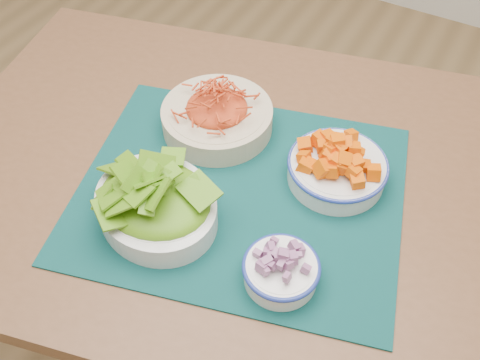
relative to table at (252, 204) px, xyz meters
The scene contains 7 objects.
ground 0.73m from the table, behind, with size 4.00×4.00×0.00m, color #A47F4F.
table is the anchor object (origin of this frame).
placemat 0.11m from the table, 86.16° to the right, with size 0.57×0.47×0.00m, color #042728.
carrot_bowl 0.19m from the table, 149.73° to the left, with size 0.24×0.24×0.08m.
squash_bowl 0.21m from the table, 22.17° to the left, with size 0.20×0.20×0.08m.
lettuce_bowl 0.24m from the table, 117.93° to the right, with size 0.27×0.25×0.10m.
onion_bowl 0.27m from the table, 50.71° to the right, with size 0.13×0.13×0.06m.
Camera 1 is at (0.62, -0.54, 1.49)m, focal length 40.00 mm.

